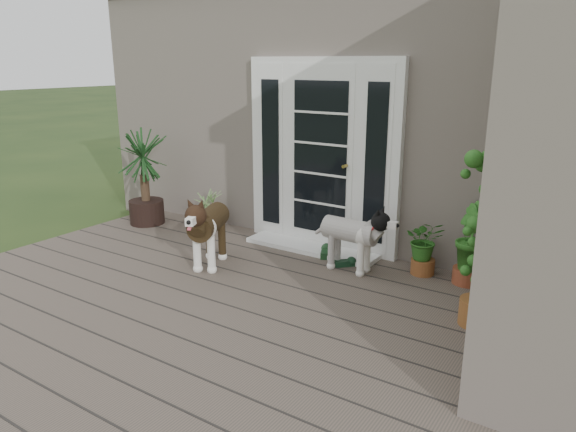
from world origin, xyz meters
The scene contains 14 objects.
deck centered at (0.00, 0.40, 0.06)m, with size 6.20×4.60×0.12m, color #6B5B4C.
house_main centered at (0.00, 4.65, 1.55)m, with size 7.40×4.00×3.10m, color #665E54.
door_unit centered at (-0.20, 2.60, 1.19)m, with size 1.90×0.14×2.15m, color white.
door_step centered at (-0.20, 2.40, 0.14)m, with size 1.60×0.40×0.05m, color white.
brindle_dog centered at (-0.85, 1.39, 0.48)m, with size 0.37×0.85×0.71m, color #3B2A15, non-canonical shape.
white_dog centered at (0.45, 2.08, 0.44)m, with size 0.33×0.76×0.63m, color white, non-canonical shape.
spider_plant centered at (-1.76, 2.40, 0.39)m, with size 0.51×0.51×0.55m, color #81A062, non-canonical shape.
yucca centered at (-2.59, 2.09, 0.75)m, with size 0.86×0.86×1.25m, color black, non-canonical shape.
herb_a centered at (1.12, 2.40, 0.36)m, with size 0.38×0.38×0.49m, color #18541B.
herb_b centered at (1.57, 2.40, 0.42)m, with size 0.39×0.39×0.59m, color #2B5B1A.
herb_c centered at (1.94, 2.32, 0.40)m, with size 0.37×0.37×0.57m, color #255A19.
sapling centered at (1.88, 1.58, 0.91)m, with size 0.46×0.46×1.58m, color #275518, non-canonical shape.
clog_left centered at (0.04, 2.31, 0.17)m, with size 0.15×0.31×0.09m, color #173A1B, non-canonical shape.
clog_right centered at (0.35, 2.15, 0.16)m, with size 0.12×0.26×0.08m, color #14331E, non-canonical shape.
Camera 1 is at (2.77, -2.61, 2.22)m, focal length 33.21 mm.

